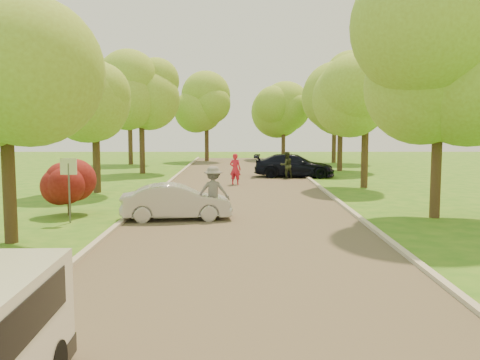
{
  "coord_description": "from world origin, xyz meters",
  "views": [
    {
      "loc": [
        -0.14,
        -13.69,
        3.3
      ],
      "look_at": [
        -0.1,
        5.38,
        1.3
      ],
      "focal_mm": 40.0,
      "sensor_mm": 36.0,
      "label": 1
    }
  ],
  "objects_px": {
    "longboard": "(213,217)",
    "person_olive": "(286,165)",
    "dark_sedan": "(294,166)",
    "silver_sedan": "(176,202)",
    "person_striped": "(235,169)",
    "skateboarder": "(213,191)",
    "street_sign": "(69,176)"
  },
  "relations": [
    {
      "from": "longboard",
      "to": "person_striped",
      "type": "distance_m",
      "value": 10.7
    },
    {
      "from": "street_sign",
      "to": "person_olive",
      "type": "distance_m",
      "value": 16.78
    },
    {
      "from": "longboard",
      "to": "street_sign",
      "type": "bearing_deg",
      "value": 10.04
    },
    {
      "from": "longboard",
      "to": "person_striped",
      "type": "bearing_deg",
      "value": -91.08
    },
    {
      "from": "dark_sedan",
      "to": "skateboarder",
      "type": "relative_size",
      "value": 2.85
    },
    {
      "from": "silver_sedan",
      "to": "skateboarder",
      "type": "height_order",
      "value": "skateboarder"
    },
    {
      "from": "silver_sedan",
      "to": "person_olive",
      "type": "height_order",
      "value": "person_olive"
    },
    {
      "from": "dark_sedan",
      "to": "longboard",
      "type": "bearing_deg",
      "value": 168.25
    },
    {
      "from": "skateboarder",
      "to": "street_sign",
      "type": "bearing_deg",
      "value": 10.04
    },
    {
      "from": "street_sign",
      "to": "longboard",
      "type": "xyz_separation_m",
      "value": [
        4.78,
        0.62,
        -1.47
      ]
    },
    {
      "from": "street_sign",
      "to": "person_olive",
      "type": "bearing_deg",
      "value": 59.39
    },
    {
      "from": "street_sign",
      "to": "skateboarder",
      "type": "height_order",
      "value": "street_sign"
    },
    {
      "from": "dark_sedan",
      "to": "person_striped",
      "type": "height_order",
      "value": "person_striped"
    },
    {
      "from": "dark_sedan",
      "to": "person_striped",
      "type": "xyz_separation_m",
      "value": [
        -3.64,
        -4.19,
        0.13
      ]
    },
    {
      "from": "longboard",
      "to": "person_striped",
      "type": "height_order",
      "value": "person_striped"
    },
    {
      "from": "silver_sedan",
      "to": "dark_sedan",
      "type": "relative_size",
      "value": 0.76
    },
    {
      "from": "street_sign",
      "to": "skateboarder",
      "type": "distance_m",
      "value": 4.85
    },
    {
      "from": "dark_sedan",
      "to": "person_olive",
      "type": "bearing_deg",
      "value": 155.76
    },
    {
      "from": "street_sign",
      "to": "longboard",
      "type": "distance_m",
      "value": 5.04
    },
    {
      "from": "person_olive",
      "to": "street_sign",
      "type": "bearing_deg",
      "value": 39.97
    },
    {
      "from": "dark_sedan",
      "to": "longboard",
      "type": "relative_size",
      "value": 5.5
    },
    {
      "from": "skateboarder",
      "to": "person_olive",
      "type": "distance_m",
      "value": 14.31
    },
    {
      "from": "silver_sedan",
      "to": "longboard",
      "type": "relative_size",
      "value": 4.17
    },
    {
      "from": "dark_sedan",
      "to": "skateboarder",
      "type": "distance_m",
      "value": 15.46
    },
    {
      "from": "longboard",
      "to": "person_olive",
      "type": "relative_size",
      "value": 0.55
    },
    {
      "from": "street_sign",
      "to": "dark_sedan",
      "type": "bearing_deg",
      "value": 59.52
    },
    {
      "from": "silver_sedan",
      "to": "person_striped",
      "type": "relative_size",
      "value": 2.21
    },
    {
      "from": "dark_sedan",
      "to": "longboard",
      "type": "xyz_separation_m",
      "value": [
        -4.32,
        -14.84,
        -0.62
      ]
    },
    {
      "from": "dark_sedan",
      "to": "street_sign",
      "type": "bearing_deg",
      "value": 154.01
    },
    {
      "from": "person_striped",
      "to": "dark_sedan",
      "type": "bearing_deg",
      "value": -111.58
    },
    {
      "from": "longboard",
      "to": "dark_sedan",
      "type": "bearing_deg",
      "value": -103.63
    },
    {
      "from": "person_olive",
      "to": "skateboarder",
      "type": "bearing_deg",
      "value": 55.35
    }
  ]
}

